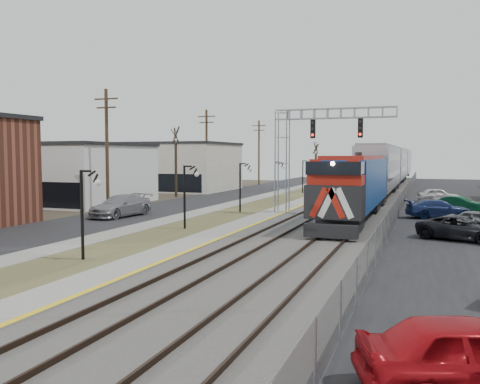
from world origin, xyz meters
The scene contains 22 objects.
ground centered at (0.00, 0.00, 0.00)m, with size 160.00×160.00×0.00m, color #473D2D.
street_west centered at (-11.50, 35.00, 0.02)m, with size 7.00×120.00×0.04m, color black.
sidewalk centered at (-7.00, 35.00, 0.04)m, with size 2.00×120.00×0.08m, color gray.
grass_median centered at (-4.00, 35.00, 0.03)m, with size 4.00×120.00×0.06m, color #454A27.
platform centered at (-1.00, 35.00, 0.12)m, with size 2.00×120.00×0.24m, color gray.
ballast_bed centered at (4.00, 35.00, 0.10)m, with size 8.00×120.00×0.20m, color #595651.
platform_edge centered at (-0.12, 35.00, 0.24)m, with size 0.24×120.00×0.01m, color gold.
track_near centered at (2.00, 35.00, 0.28)m, with size 1.58×120.00×0.15m.
track_far centered at (5.50, 35.00, 0.28)m, with size 1.58×120.00×0.15m.
train centered at (5.50, 60.29, 2.92)m, with size 3.00×85.85×5.33m.
signal_gantry centered at (1.22, 27.99, 5.59)m, with size 9.00×1.07×8.15m.
lampposts centered at (-4.00, 18.29, 2.00)m, with size 0.14×62.14×4.00m.
utility_poles centered at (-14.50, 25.00, 5.00)m, with size 0.28×80.28×10.00m.
fence centered at (8.20, 35.00, 0.80)m, with size 0.04×120.00×1.60m, color gray.
buildings_west centered at (-21.00, 24.21, 3.01)m, with size 14.00×67.00×7.00m.
bare_trees centered at (-12.66, 38.91, 2.70)m, with size 12.30×42.30×5.95m.
car_lot_a centered at (11.05, 0.15, 0.77)m, with size 1.81×4.50×1.53m, color #A40C13.
car_lot_c centered at (12.02, 19.36, 0.65)m, with size 2.17×4.71×1.31m, color black.
car_lot_d centered at (11.01, 29.29, 0.68)m, with size 1.90×4.68×1.36m, color navy.
car_lot_f centered at (12.65, 34.05, 0.64)m, with size 1.36×3.90×1.29m, color #0D4527.
car_street_b centered at (-11.41, 22.16, 0.81)m, with size 2.27×5.58×1.62m, color gray.
car_lot_g centered at (11.24, 43.25, 0.67)m, with size 1.59×3.95×1.35m, color white.
Camera 1 is at (10.10, -10.29, 4.64)m, focal length 38.00 mm.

